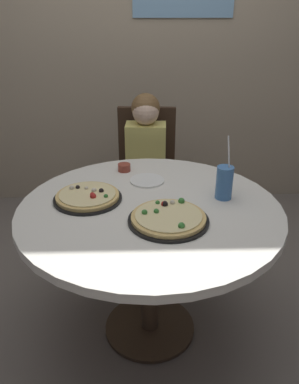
{
  "coord_description": "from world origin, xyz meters",
  "views": [
    {
      "loc": [
        -0.05,
        -1.61,
        1.61
      ],
      "look_at": [
        0.0,
        0.05,
        0.8
      ],
      "focal_mm": 37.02,
      "sensor_mm": 36.0,
      "label": 1
    }
  ],
  "objects_px": {
    "dining_table": "(150,224)",
    "plate_small": "(147,180)",
    "soda_cup": "(224,182)",
    "sauce_bowl": "(124,167)",
    "chair_wooden": "(146,169)",
    "diner_child": "(146,186)",
    "pizza_cheese": "(88,197)",
    "pizza_veggie": "(168,218)"
  },
  "relations": [
    {
      "from": "soda_cup",
      "to": "plate_small",
      "type": "relative_size",
      "value": 1.71
    },
    {
      "from": "pizza_cheese",
      "to": "plate_small",
      "type": "xyz_separation_m",
      "value": [
        0.29,
        0.2,
        -0.01
      ]
    },
    {
      "from": "soda_cup",
      "to": "sauce_bowl",
      "type": "height_order",
      "value": "soda_cup"
    },
    {
      "from": "diner_child",
      "to": "plate_small",
      "type": "bearing_deg",
      "value": -90.11
    },
    {
      "from": "dining_table",
      "to": "chair_wooden",
      "type": "height_order",
      "value": "chair_wooden"
    },
    {
      "from": "dining_table",
      "to": "sauce_bowl",
      "type": "height_order",
      "value": "sauce_bowl"
    },
    {
      "from": "dining_table",
      "to": "diner_child",
      "type": "relative_size",
      "value": 1.13
    },
    {
      "from": "dining_table",
      "to": "chair_wooden",
      "type": "relative_size",
      "value": 1.29
    },
    {
      "from": "chair_wooden",
      "to": "pizza_cheese",
      "type": "bearing_deg",
      "value": -108.51
    },
    {
      "from": "chair_wooden",
      "to": "sauce_bowl",
      "type": "relative_size",
      "value": 13.57
    },
    {
      "from": "diner_child",
      "to": "plate_small",
      "type": "height_order",
      "value": "diner_child"
    },
    {
      "from": "chair_wooden",
      "to": "pizza_veggie",
      "type": "bearing_deg",
      "value": -86.39
    },
    {
      "from": "soda_cup",
      "to": "sauce_bowl",
      "type": "relative_size",
      "value": 4.39
    },
    {
      "from": "diner_child",
      "to": "pizza_veggie",
      "type": "relative_size",
      "value": 3.09
    },
    {
      "from": "chair_wooden",
      "to": "diner_child",
      "type": "xyz_separation_m",
      "value": [
        -0.01,
        -0.18,
        -0.05
      ]
    },
    {
      "from": "dining_table",
      "to": "sauce_bowl",
      "type": "distance_m",
      "value": 0.46
    },
    {
      "from": "dining_table",
      "to": "sauce_bowl",
      "type": "bearing_deg",
      "value": 106.91
    },
    {
      "from": "diner_child",
      "to": "pizza_cheese",
      "type": "bearing_deg",
      "value": -112.12
    },
    {
      "from": "chair_wooden",
      "to": "sauce_bowl",
      "type": "height_order",
      "value": "chair_wooden"
    },
    {
      "from": "soda_cup",
      "to": "sauce_bowl",
      "type": "distance_m",
      "value": 0.6
    },
    {
      "from": "soda_cup",
      "to": "pizza_cheese",
      "type": "bearing_deg",
      "value": -179.87
    },
    {
      "from": "sauce_bowl",
      "to": "plate_small",
      "type": "bearing_deg",
      "value": -49.69
    },
    {
      "from": "pizza_veggie",
      "to": "sauce_bowl",
      "type": "relative_size",
      "value": 5.01
    },
    {
      "from": "dining_table",
      "to": "pizza_veggie",
      "type": "distance_m",
      "value": 0.19
    },
    {
      "from": "plate_small",
      "to": "diner_child",
      "type": "bearing_deg",
      "value": 89.89
    },
    {
      "from": "chair_wooden",
      "to": "pizza_veggie",
      "type": "xyz_separation_m",
      "value": [
        0.07,
        -1.11,
        0.24
      ]
    },
    {
      "from": "diner_child",
      "to": "sauce_bowl",
      "type": "xyz_separation_m",
      "value": [
        -0.12,
        -0.36,
        0.29
      ]
    },
    {
      "from": "dining_table",
      "to": "pizza_veggie",
      "type": "bearing_deg",
      "value": -61.41
    },
    {
      "from": "chair_wooden",
      "to": "plate_small",
      "type": "relative_size",
      "value": 5.28
    },
    {
      "from": "pizza_cheese",
      "to": "plate_small",
      "type": "relative_size",
      "value": 1.81
    },
    {
      "from": "dining_table",
      "to": "plate_small",
      "type": "xyz_separation_m",
      "value": [
        -0.01,
        0.28,
        0.1
      ]
    },
    {
      "from": "pizza_veggie",
      "to": "dining_table",
      "type": "bearing_deg",
      "value": 118.59
    },
    {
      "from": "diner_child",
      "to": "pizza_cheese",
      "type": "xyz_separation_m",
      "value": [
        -0.29,
        -0.71,
        0.28
      ]
    },
    {
      "from": "dining_table",
      "to": "pizza_veggie",
      "type": "xyz_separation_m",
      "value": [
        0.08,
        -0.14,
        0.11
      ]
    },
    {
      "from": "sauce_bowl",
      "to": "plate_small",
      "type": "distance_m",
      "value": 0.19
    },
    {
      "from": "dining_table",
      "to": "plate_small",
      "type": "distance_m",
      "value": 0.3
    },
    {
      "from": "diner_child",
      "to": "pizza_cheese",
      "type": "height_order",
      "value": "diner_child"
    },
    {
      "from": "pizza_cheese",
      "to": "plate_small",
      "type": "bearing_deg",
      "value": 35.13
    },
    {
      "from": "dining_table",
      "to": "plate_small",
      "type": "relative_size",
      "value": 6.79
    },
    {
      "from": "dining_table",
      "to": "pizza_veggie",
      "type": "relative_size",
      "value": 3.49
    },
    {
      "from": "soda_cup",
      "to": "plate_small",
      "type": "distance_m",
      "value": 0.42
    },
    {
      "from": "pizza_cheese",
      "to": "sauce_bowl",
      "type": "distance_m",
      "value": 0.39
    }
  ]
}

